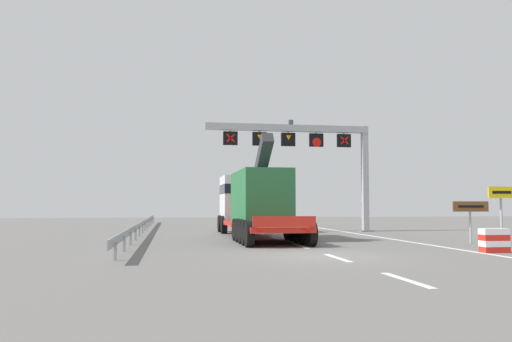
{
  "coord_description": "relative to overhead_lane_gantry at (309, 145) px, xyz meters",
  "views": [
    {
      "loc": [
        -5.17,
        -17.57,
        1.79
      ],
      "look_at": [
        -0.31,
        12.03,
        3.77
      ],
      "focal_mm": 36.04,
      "sensor_mm": 36.0,
      "label": 1
    }
  ],
  "objects": [
    {
      "name": "exit_sign_yellow",
      "position": [
        4.69,
        -13.43,
        -3.88
      ],
      "size": [
        1.21,
        0.15,
        2.56
      ],
      "color": "#9EA0A5",
      "rests_on": "ground"
    },
    {
      "name": "edge_line_right",
      "position": [
        2.32,
        -3.58,
        -5.76
      ],
      "size": [
        0.2,
        63.0,
        0.01
      ],
      "primitive_type": "cube",
      "color": "silver",
      "rests_on": "ground"
    },
    {
      "name": "overhead_lane_gantry",
      "position": [
        0.0,
        0.0,
        0.0
      ],
      "size": [
        11.33,
        0.9,
        7.44
      ],
      "color": "#9EA0A5",
      "rests_on": "ground"
    },
    {
      "name": "guardrail_left",
      "position": [
        -10.88,
        1.33,
        -5.21
      ],
      "size": [
        0.13,
        37.81,
        0.76
      ],
      "color": "#999EA3",
      "rests_on": "ground"
    },
    {
      "name": "crash_barrier_striped",
      "position": [
        2.92,
        -15.47,
        -5.32
      ],
      "size": [
        1.02,
        0.53,
        0.9
      ],
      "color": "red",
      "rests_on": "ground"
    },
    {
      "name": "ground",
      "position": [
        -3.88,
        -15.58,
        -5.77
      ],
      "size": [
        112.0,
        112.0,
        0.0
      ],
      "primitive_type": "plane",
      "color": "slate"
    },
    {
      "name": "lane_markings",
      "position": [
        -3.53,
        -3.62,
        -5.76
      ],
      "size": [
        0.2,
        38.52,
        0.01
      ],
      "color": "silver",
      "rests_on": "ground"
    },
    {
      "name": "heavy_haul_truck_red",
      "position": [
        -4.51,
        -4.24,
        -3.78
      ],
      "size": [
        3.06,
        14.08,
        5.3
      ],
      "color": "red",
      "rests_on": "ground"
    },
    {
      "name": "tourist_info_sign_brown",
      "position": [
        4.83,
        -10.92,
        -4.25
      ],
      "size": [
        1.81,
        0.15,
        1.95
      ],
      "color": "#9EA0A5",
      "rests_on": "ground"
    }
  ]
}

